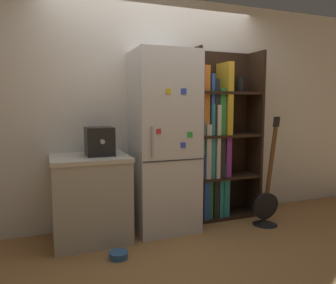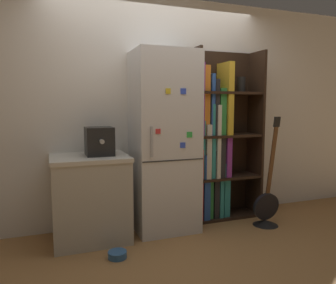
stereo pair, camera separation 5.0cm
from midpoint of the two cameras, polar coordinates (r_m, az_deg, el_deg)
The scene contains 8 objects.
ground_plane at distance 3.66m, azimuth -0.14°, elevation -15.60°, with size 16.00×16.00×0.00m, color #A87542.
wall_back at distance 3.84m, azimuth -2.68°, elevation 5.34°, with size 8.00×0.05×2.60m.
refrigerator at distance 3.57m, azimuth -1.08°, elevation -0.01°, with size 0.67×0.60×1.95m.
bookshelf at distance 3.99m, azimuth 7.90°, elevation -0.14°, with size 0.87×0.36×2.02m.
kitchen_counter at distance 3.46m, azimuth -13.74°, elevation -9.46°, with size 0.76×0.64×0.87m.
espresso_machine at distance 3.37m, azimuth -12.26°, elevation 0.12°, with size 0.27×0.34×0.28m.
guitar at distance 3.99m, azimuth 16.30°, elevation -11.24°, with size 0.32×0.30×1.25m.
pet_bowl at distance 3.15m, azimuth -9.11°, elevation -18.78°, with size 0.17×0.17×0.06m.
Camera 1 is at (-1.23, -3.16, 1.37)m, focal length 35.00 mm.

